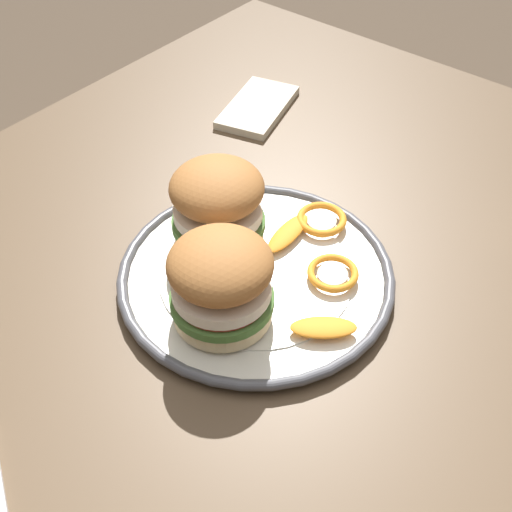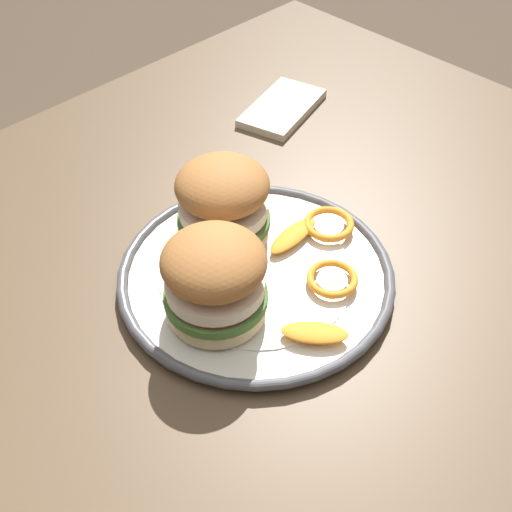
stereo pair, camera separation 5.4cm
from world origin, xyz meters
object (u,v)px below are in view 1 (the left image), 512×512
at_px(dinner_plate, 256,275).
at_px(sandwich_half_left, 223,279).
at_px(sandwich_half_right, 218,204).
at_px(dining_table, 256,390).

relative_size(dinner_plate, sandwich_half_left, 2.08).
xyz_separation_m(dinner_plate, sandwich_half_right, (0.02, 0.07, 0.06)).
relative_size(dinner_plate, sandwich_half_right, 2.08).
relative_size(dining_table, dinner_plate, 4.21).
height_order(dinner_plate, sandwich_half_left, sandwich_half_left).
bearing_deg(sandwich_half_left, sandwich_half_right, 44.21).
height_order(dining_table, sandwich_half_right, sandwich_half_right).
xyz_separation_m(dinner_plate, sandwich_half_left, (-0.07, -0.01, 0.06)).
distance_m(dining_table, dinner_plate, 0.13).
distance_m(dinner_plate, sandwich_half_left, 0.09).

